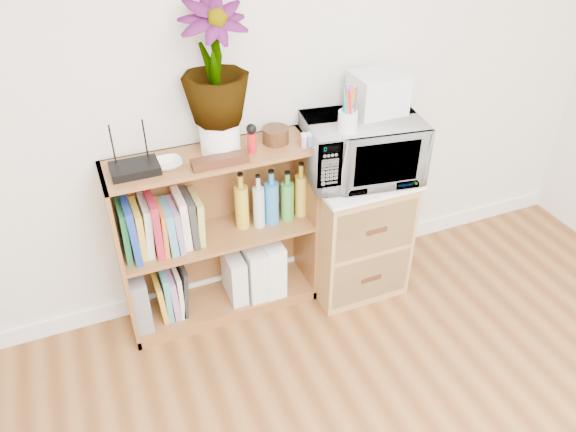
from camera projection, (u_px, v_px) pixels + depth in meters
skirting_board at (273, 268)px, 3.32m from camera, size 4.00×0.02×0.10m
bookshelf at (218, 238)px, 2.86m from camera, size 1.00×0.30×0.95m
wicker_unit at (354, 232)px, 3.11m from camera, size 0.50×0.45×0.70m
microwave at (362, 148)px, 2.80m from camera, size 0.62×0.46×0.31m
pen_cup at (348, 122)px, 2.58m from camera, size 0.09×0.09×0.10m
small_appliance at (378, 93)px, 2.73m from camera, size 0.25×0.21×0.20m
router at (135, 169)px, 2.45m from camera, size 0.21×0.14×0.04m
white_bowl at (167, 164)px, 2.49m from camera, size 0.13×0.13×0.03m
plant_pot at (220, 136)px, 2.57m from camera, size 0.18×0.18×0.16m
potted_plant at (214, 63)px, 2.38m from camera, size 0.30×0.30×0.53m
trinket_box at (220, 161)px, 2.50m from camera, size 0.26×0.06×0.04m
kokeshi_doll at (252, 143)px, 2.59m from camera, size 0.04×0.04×0.10m
wooden_bowl at (276, 135)px, 2.68m from camera, size 0.13×0.13×0.07m
paint_jars at (310, 141)px, 2.65m from camera, size 0.10×0.04×0.05m
file_box at (137, 297)px, 2.86m from camera, size 0.09×0.25×0.31m
magazine_holder_left at (234, 275)px, 3.03m from camera, size 0.09×0.22×0.27m
magazine_holder_mid at (253, 268)px, 3.05m from camera, size 0.10×0.25×0.31m
magazine_holder_right at (270, 263)px, 3.08m from camera, size 0.10×0.26×0.32m
cookbooks at (161, 225)px, 2.68m from camera, size 0.39×0.20×0.30m
liquor_bottles at (277, 196)px, 2.86m from camera, size 0.46×0.07×0.32m
lower_books at (171, 292)px, 2.93m from camera, size 0.17×0.19×0.29m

